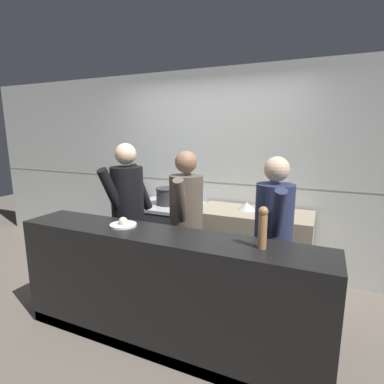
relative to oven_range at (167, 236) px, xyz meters
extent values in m
plane|color=#6B6056|center=(0.45, -1.14, -0.44)|extent=(14.00, 14.00, 0.00)
cube|color=silver|center=(0.45, 0.40, 0.86)|extent=(8.00, 0.06, 2.60)
cube|color=gray|center=(0.45, 0.37, 0.71)|extent=(8.00, 0.00, 0.01)
cube|color=#38383D|center=(0.00, 0.00, -0.02)|extent=(0.85, 0.70, 0.84)
cube|color=#B7BABF|center=(0.00, 0.00, 0.42)|extent=(0.87, 0.71, 0.04)
cube|color=#B7BABF|center=(0.00, -0.33, 0.04)|extent=(0.76, 0.03, 0.10)
cube|color=gray|center=(1.14, 0.00, 0.01)|extent=(1.32, 0.65, 0.90)
cube|color=black|center=(1.14, -0.30, -0.39)|extent=(1.29, 0.04, 0.10)
cube|color=black|center=(0.69, -1.35, 0.06)|extent=(2.66, 0.45, 1.00)
cube|color=black|center=(0.69, -1.56, -0.39)|extent=(2.60, 0.04, 0.10)
cylinder|color=#2D2D33|center=(0.01, 0.00, 0.55)|extent=(0.30, 0.30, 0.22)
cylinder|color=#2D2D33|center=(0.01, 0.00, 0.65)|extent=(0.32, 0.32, 0.01)
cone|color=#B7BABF|center=(1.05, 0.04, 0.51)|extent=(0.22, 0.22, 0.09)
cube|color=#B7BABF|center=(1.47, -0.13, 0.47)|extent=(0.23, 0.07, 0.01)
cube|color=black|center=(1.30, -0.10, 0.47)|extent=(0.11, 0.04, 0.02)
cylinder|color=white|center=(0.29, -1.31, 0.57)|extent=(0.23, 0.23, 0.02)
sphere|color=beige|center=(0.29, -1.31, 0.60)|extent=(0.08, 0.08, 0.08)
cylinder|color=#AD7A47|center=(1.49, -1.34, 0.68)|extent=(0.06, 0.06, 0.24)
sphere|color=#AD7A47|center=(1.49, -1.34, 0.83)|extent=(0.07, 0.07, 0.07)
cube|color=black|center=(-0.05, -0.78, -0.04)|extent=(0.32, 0.24, 0.79)
cylinder|color=black|center=(-0.05, -0.78, 0.68)|extent=(0.40, 0.40, 0.65)
sphere|color=beige|center=(-0.05, -0.78, 1.14)|extent=(0.22, 0.22, 0.22)
cylinder|color=black|center=(-0.01, -0.58, 0.76)|extent=(0.16, 0.34, 0.55)
cylinder|color=black|center=(-0.08, -0.98, 0.76)|extent=(0.16, 0.34, 0.55)
cube|color=black|center=(0.63, -0.75, -0.06)|extent=(0.31, 0.24, 0.76)
cylinder|color=brown|center=(0.63, -0.75, 0.64)|extent=(0.39, 0.39, 0.63)
sphere|color=#8C664C|center=(0.63, -0.75, 1.08)|extent=(0.22, 0.22, 0.22)
cylinder|color=brown|center=(0.59, -0.56, 0.71)|extent=(0.16, 0.33, 0.53)
cylinder|color=brown|center=(0.67, -0.94, 0.71)|extent=(0.16, 0.33, 0.53)
cube|color=black|center=(1.49, -0.79, -0.06)|extent=(0.32, 0.25, 0.75)
cylinder|color=#262D4C|center=(1.49, -0.79, 0.62)|extent=(0.40, 0.40, 0.62)
sphere|color=beige|center=(1.49, -0.79, 1.06)|extent=(0.21, 0.21, 0.21)
cylinder|color=#262D4C|center=(1.43, -0.60, 0.70)|extent=(0.18, 0.33, 0.52)
cylinder|color=#262D4C|center=(1.54, -0.97, 0.70)|extent=(0.18, 0.33, 0.52)
camera|label=1|loc=(1.85, -3.35, 1.36)|focal=28.00mm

